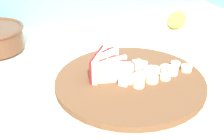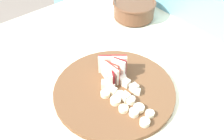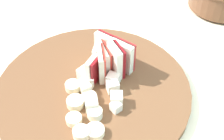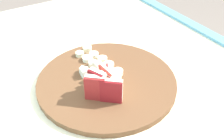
% 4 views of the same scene
% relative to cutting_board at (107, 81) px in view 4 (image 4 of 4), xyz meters
% --- Properties ---
extents(cutting_board, '(0.35, 0.35, 0.01)m').
position_rel_cutting_board_xyz_m(cutting_board, '(0.00, 0.00, 0.00)').
color(cutting_board, brown).
rests_on(cutting_board, tiled_countertop).
extents(apple_wedge_fan, '(0.09, 0.09, 0.06)m').
position_rel_cutting_board_xyz_m(apple_wedge_fan, '(-0.04, 0.03, 0.04)').
color(apple_wedge_fan, maroon).
rests_on(apple_wedge_fan, cutting_board).
extents(apple_dice_pile, '(0.10, 0.08, 0.02)m').
position_rel_cutting_board_xyz_m(apple_dice_pile, '(0.01, 0.01, 0.02)').
color(apple_dice_pile, white).
rests_on(apple_dice_pile, cutting_board).
extents(banana_slice_rows, '(0.17, 0.07, 0.01)m').
position_rel_cutting_board_xyz_m(banana_slice_rows, '(0.07, -0.01, 0.01)').
color(banana_slice_rows, beige).
rests_on(banana_slice_rows, cutting_board).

